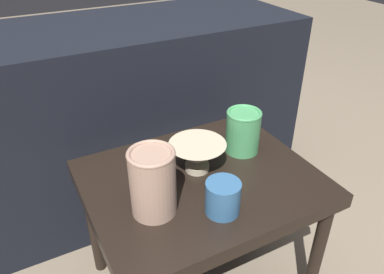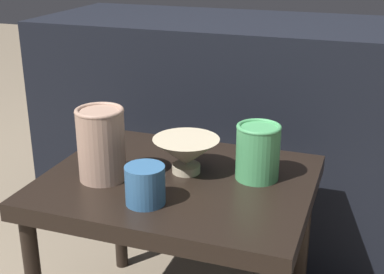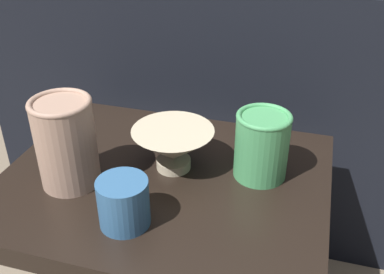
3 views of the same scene
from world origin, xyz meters
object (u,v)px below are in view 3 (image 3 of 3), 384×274
object	(u,v)px
bowl	(173,146)
vase_textured_left	(66,141)
vase_colorful_right	(262,144)
cup	(124,203)

from	to	relation	value
bowl	vase_textured_left	xyz separation A→B (m)	(-0.17, -0.09, 0.04)
vase_colorful_right	cup	size ratio (longest dim) A/B	1.54
vase_colorful_right	cup	bearing A→B (deg)	-133.96
vase_textured_left	cup	size ratio (longest dim) A/B	2.01
bowl	vase_textured_left	bearing A→B (deg)	-150.39
bowl	vase_colorful_right	world-z (taller)	vase_colorful_right
bowl	vase_textured_left	size ratio (longest dim) A/B	0.93
bowl	cup	world-z (taller)	same
vase_colorful_right	bowl	bearing A→B (deg)	-171.75
vase_colorful_right	vase_textured_left	bearing A→B (deg)	-160.24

